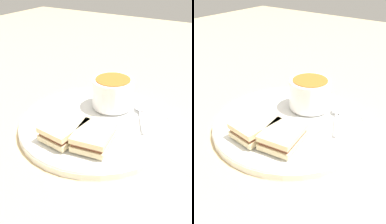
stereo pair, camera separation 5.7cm
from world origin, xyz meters
TOP-DOWN VIEW (x-y plane):
  - ground_plane at (0.00, 0.00)m, footprint 2.40×2.40m
  - plate at (0.00, 0.00)m, footprint 0.34×0.34m
  - soup_bowl at (0.08, 0.00)m, footprint 0.10×0.10m
  - spoon at (0.08, -0.07)m, footprint 0.11×0.07m
  - sandwich_half_near at (-0.08, 0.02)m, footprint 0.09×0.07m
  - sandwich_half_far at (-0.07, -0.04)m, footprint 0.10×0.08m

SIDE VIEW (x-z plane):
  - ground_plane at x=0.00m, z-range 0.00..0.00m
  - plate at x=0.00m, z-range 0.00..0.02m
  - spoon at x=0.08m, z-range 0.02..0.03m
  - sandwich_half_near at x=-0.08m, z-range 0.02..0.05m
  - sandwich_half_far at x=-0.07m, z-range 0.02..0.05m
  - soup_bowl at x=0.08m, z-range 0.02..0.09m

